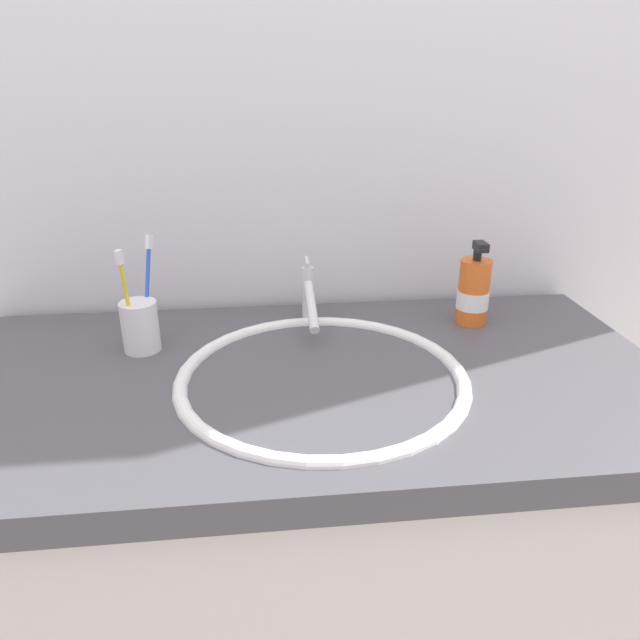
% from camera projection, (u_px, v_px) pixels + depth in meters
% --- Properties ---
extents(tiled_wall_back, '(2.41, 0.04, 2.40)m').
position_uv_depth(tiled_wall_back, '(288.00, 160.00, 1.16)').
color(tiled_wall_back, silver).
rests_on(tiled_wall_back, ground).
extents(vanity_counter, '(1.21, 0.61, 0.90)m').
position_uv_depth(vanity_counter, '(307.00, 576.00, 1.14)').
color(vanity_counter, silver).
rests_on(vanity_counter, ground).
extents(sink_basin, '(0.48, 0.48, 0.11)m').
position_uv_depth(sink_basin, '(322.00, 397.00, 0.96)').
color(sink_basin, white).
rests_on(sink_basin, vanity_counter).
extents(faucet, '(0.02, 0.17, 0.12)m').
position_uv_depth(faucet, '(309.00, 297.00, 1.12)').
color(faucet, silver).
rests_on(faucet, sink_basin).
extents(toothbrush_cup, '(0.06, 0.06, 0.09)m').
position_uv_depth(toothbrush_cup, '(140.00, 326.00, 1.03)').
color(toothbrush_cup, white).
rests_on(toothbrush_cup, vanity_counter).
extents(toothbrush_blue, '(0.03, 0.06, 0.19)m').
position_uv_depth(toothbrush_blue, '(147.00, 284.00, 1.03)').
color(toothbrush_blue, blue).
rests_on(toothbrush_blue, toothbrush_cup).
extents(toothbrush_yellow, '(0.02, 0.02, 0.18)m').
position_uv_depth(toothbrush_yellow, '(126.00, 295.00, 0.99)').
color(toothbrush_yellow, yellow).
rests_on(toothbrush_yellow, toothbrush_cup).
extents(soap_dispenser, '(0.06, 0.06, 0.17)m').
position_uv_depth(soap_dispenser, '(473.00, 292.00, 1.13)').
color(soap_dispenser, orange).
rests_on(soap_dispenser, vanity_counter).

